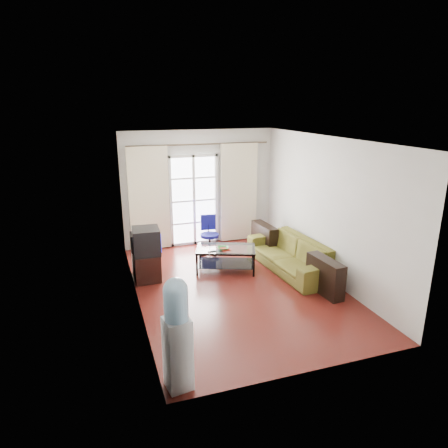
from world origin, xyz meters
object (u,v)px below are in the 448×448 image
Objects in this scene: tv_stand at (146,265)px; water_cooler at (177,332)px; sofa at (291,254)px; crt_tv at (145,241)px; task_chair at (210,242)px; coffee_table at (226,256)px.

tv_stand is 0.51× the size of water_cooler.
sofa is at bearing -10.61° from tv_stand.
water_cooler reaches higher than crt_tv.
sofa is 4.03m from water_cooler.
water_cooler is at bearing -51.13° from sofa.
sofa is at bearing 34.59° from water_cooler.
task_chair is at bearing -142.55° from sofa.
crt_tv is at bearing -140.73° from task_chair.
water_cooler is at bearing -88.40° from crt_tv.
crt_tv is 0.40× the size of water_cooler.
water_cooler is at bearing -117.69° from coffee_table.
tv_stand is at bearing -105.03° from sofa.
crt_tv reaches higher than coffee_table.
water_cooler is (-1.62, -4.20, 0.49)m from task_chair.
tv_stand is 3.32m from water_cooler.
crt_tv is at bearing -103.78° from sofa.
tv_stand is 1.80m from task_chair.
task_chair is at bearing 60.14° from water_cooler.
tv_stand is 1.26× the size of crt_tv.
task_chair is at bearing 92.03° from coffee_table.
sofa is at bearing -17.54° from coffee_table.
crt_tv is at bearing 177.60° from coffee_table.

